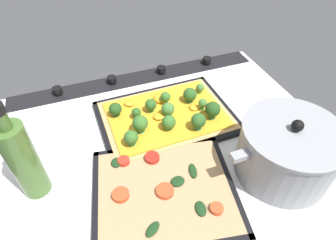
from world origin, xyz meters
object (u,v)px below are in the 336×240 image
veggie_pizza_back (164,190)px  cooking_pot (287,151)px  broccoli_pizza (167,114)px  baking_tray_front (166,118)px  oil_bottle (23,159)px  baking_tray_back (165,193)px

veggie_pizza_back → cooking_pot: bearing=173.3°
broccoli_pizza → cooking_pot: cooking_pot is taller
baking_tray_front → veggie_pizza_back: (8.34, 21.53, 0.68)cm
broccoli_pizza → cooking_pot: 30.56cm
cooking_pot → oil_bottle: 53.43cm
broccoli_pizza → baking_tray_back: 22.74cm
veggie_pizza_back → broccoli_pizza: bearing=-111.7°
baking_tray_front → veggie_pizza_back: veggie_pizza_back is taller
veggie_pizza_back → oil_bottle: oil_bottle is taller
broccoli_pizza → veggie_pizza_back: bearing=68.3°
baking_tray_back → oil_bottle: size_ratio=1.46×
broccoli_pizza → cooking_pot: size_ratio=1.19×
veggie_pizza_back → cooking_pot: 27.44cm
baking_tray_back → veggie_pizza_back: 0.72cm
cooking_pot → oil_bottle: (51.58, -13.52, 3.41)cm
baking_tray_back → veggie_pizza_back: veggie_pizza_back is taller
oil_bottle → veggie_pizza_back: bearing=157.3°
veggie_pizza_back → baking_tray_front: bearing=-111.2°
baking_tray_back → oil_bottle: (24.96, -10.59, 9.37)cm
veggie_pizza_back → cooking_pot: size_ratio=1.12×
cooking_pot → baking_tray_front: bearing=-53.3°
baking_tray_front → cooking_pot: (-18.40, 24.66, 5.97)cm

